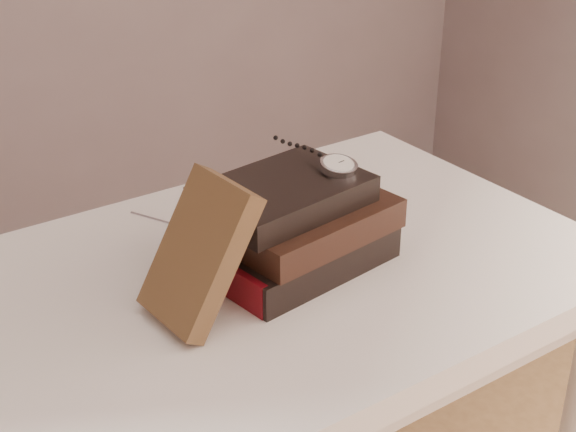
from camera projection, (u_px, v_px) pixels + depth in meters
table at (240, 335)px, 1.16m from camera, size 1.00×0.60×0.75m
book_stack at (295, 226)px, 1.13m from camera, size 0.27×0.20×0.12m
journal at (199, 253)px, 1.00m from camera, size 0.13×0.12×0.17m
pocket_watch at (336, 164)px, 1.13m from camera, size 0.06×0.15×0.02m
eyeglasses at (204, 216)px, 1.13m from camera, size 0.12×0.13×0.05m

